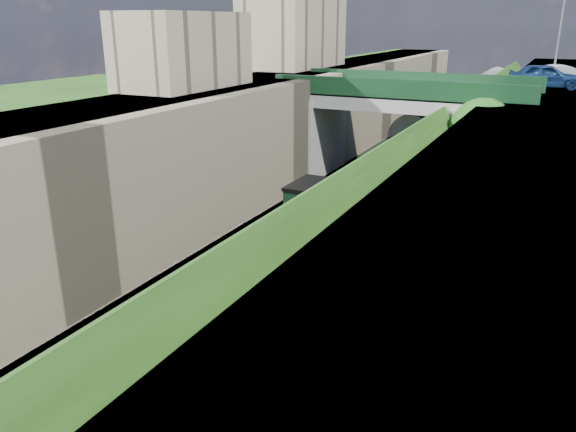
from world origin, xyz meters
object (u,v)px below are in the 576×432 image
at_px(car_silver, 563,75).
at_px(tree, 484,133).
at_px(lamppost, 560,36).
at_px(car_blue, 546,76).
at_px(locomotive, 294,256).
at_px(tender, 358,209).
at_px(road_bridge, 412,126).

bearing_deg(car_silver, tree, 143.64).
relative_size(tree, lamppost, 1.10).
height_order(car_blue, locomotive, car_blue).
xyz_separation_m(tree, tender, (-4.71, -7.12, -3.03)).
bearing_deg(lamppost, tree, -102.94).
relative_size(road_bridge, locomotive, 1.56).
bearing_deg(tree, lamppost, 77.06).
xyz_separation_m(tree, lamppost, (2.79, 12.13, 4.92)).
bearing_deg(lamppost, locomotive, -105.74).
bearing_deg(tender, lamppost, 68.72).
bearing_deg(car_blue, locomotive, 155.15).
height_order(road_bridge, locomotive, road_bridge).
distance_m(tree, lamppost, 13.39).
xyz_separation_m(tree, car_blue, (2.37, 9.50, 2.41)).
bearing_deg(road_bridge, car_blue, 38.14).
relative_size(car_silver, locomotive, 0.41).
distance_m(car_silver, tender, 21.59).
height_order(road_bridge, tree, road_bridge).
xyz_separation_m(car_blue, locomotive, (-7.08, -23.98, -5.17)).
bearing_deg(car_silver, lamppost, 72.55).
xyz_separation_m(lamppost, car_blue, (-0.42, -2.64, -2.51)).
xyz_separation_m(road_bridge, tender, (0.26, -10.85, -2.46)).
bearing_deg(tree, car_silver, 74.46).
distance_m(lamppost, car_blue, 3.66).
relative_size(tree, tender, 1.10).
distance_m(lamppost, locomotive, 28.70).
bearing_deg(tree, road_bridge, 143.09).
bearing_deg(locomotive, lamppost, 74.26).
height_order(lamppost, car_blue, lamppost).
height_order(lamppost, tender, lamppost).
distance_m(tree, tender, 9.06).
height_order(car_silver, locomotive, car_silver).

